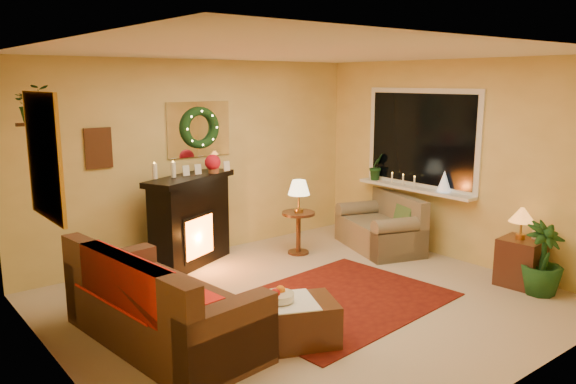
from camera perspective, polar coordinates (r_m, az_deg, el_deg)
floor at (r=6.12m, az=2.08°, el=-11.13°), size 5.00×5.00×0.00m
ceiling at (r=5.66m, az=2.28°, el=13.98°), size 5.00×5.00×0.00m
wall_back at (r=7.58m, az=-9.02°, el=3.31°), size 5.00×5.00×0.00m
wall_front at (r=4.34m, az=21.96°, el=-3.31°), size 5.00×5.00×0.00m
wall_left at (r=4.57m, az=-22.37°, el=-2.66°), size 4.50×4.50×0.00m
wall_right at (r=7.60m, az=16.62°, el=3.01°), size 4.50×4.50×0.00m
area_rug at (r=6.16m, az=4.89°, el=-10.93°), size 2.49×1.96×0.01m
sofa at (r=5.24m, az=-12.58°, el=-10.29°), size 1.12×2.14×0.88m
red_throw at (r=5.31m, az=-14.08°, el=-9.76°), size 0.78×1.27×0.02m
fireplace at (r=7.26m, az=-9.87°, el=-3.10°), size 1.24×0.83×1.09m
poinsettia at (r=7.25m, az=-7.66°, el=3.00°), size 0.20×0.20×0.20m
mantel_candle_a at (r=6.92m, az=-13.39°, el=2.06°), size 0.06×0.06×0.19m
mantel_candle_b at (r=6.98m, az=-11.57°, el=2.21°), size 0.06×0.06×0.19m
mantel_mirror at (r=7.52m, az=-9.03°, el=6.32°), size 0.92×0.02×0.72m
wreath at (r=7.48m, az=-8.89°, el=6.45°), size 0.55×0.11×0.55m
wall_art at (r=6.97m, az=-18.70°, el=4.24°), size 0.32×0.03×0.48m
gold_mirror at (r=4.78m, az=-23.57°, el=3.33°), size 0.03×0.84×1.00m
hanging_plant at (r=5.51m, az=-24.43°, el=6.51°), size 0.33×0.28×0.36m
loveseat at (r=7.96m, az=9.28°, el=-2.76°), size 1.14×1.49×0.76m
window_frame at (r=7.89m, az=13.38°, el=5.28°), size 0.03×1.86×1.36m
window_glass at (r=7.87m, az=13.31°, el=5.28°), size 0.02×1.70×1.22m
window_sill at (r=7.90m, az=12.69°, el=0.34°), size 0.22×1.86×0.04m
mini_tree at (r=7.63m, az=15.59°, el=1.11°), size 0.18×0.18×0.27m
sill_plant at (r=8.35m, az=8.96°, el=2.55°), size 0.28×0.23×0.51m
side_table_round at (r=7.65m, az=1.06°, el=-3.93°), size 0.51×0.51×0.58m
lamp_cream at (r=7.49m, az=1.11°, el=0.11°), size 0.29×0.29×0.45m
end_table_square at (r=7.05m, az=22.58°, el=-6.62°), size 0.49×0.49×0.55m
lamp_tiffany at (r=6.91m, az=22.63°, el=-2.88°), size 0.29×0.29×0.42m
coffee_table at (r=5.14m, az=-0.48°, el=-13.11°), size 1.08×0.86×0.40m
fruit_bowl at (r=5.06m, az=-0.93°, el=-10.58°), size 0.27×0.27×0.06m
floor_palm at (r=6.80m, az=24.44°, el=-5.84°), size 1.65×1.65×2.42m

